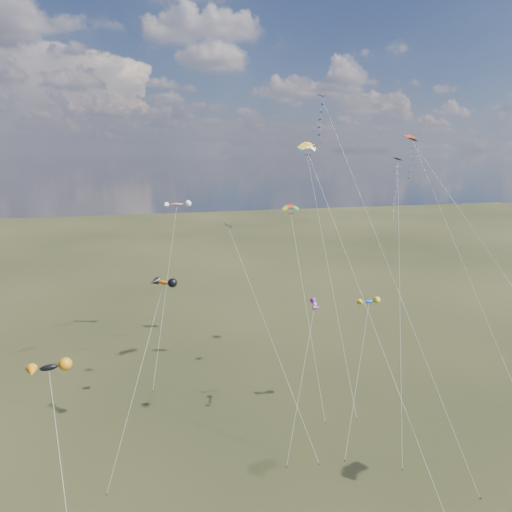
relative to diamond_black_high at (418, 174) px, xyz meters
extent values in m
cube|color=black|center=(-0.20, 1.48, 4.34)|extent=(1.21, 1.26, 0.41)
cylinder|color=silver|center=(1.30, -9.70, -11.37)|extent=(3.02, 22.38, 31.43)
cube|color=#080A51|center=(-16.72, -7.44, 8.26)|extent=(0.96, 0.96, 0.30)
cylinder|color=silver|center=(-12.03, -15.74, -9.41)|extent=(9.41, 16.63, 35.35)
cube|color=#332316|center=(-7.34, -24.03, -27.02)|extent=(0.10, 0.10, 0.12)
cube|color=black|center=(-26.15, -6.15, -4.69)|extent=(0.75, 0.81, 0.35)
cylinder|color=silver|center=(-22.75, -11.18, -15.88)|extent=(6.84, 10.09, 22.41)
cube|color=#332316|center=(-19.34, -16.21, -27.02)|extent=(0.10, 0.10, 0.12)
cube|color=#100D51|center=(-5.91, -4.68, 1.96)|extent=(0.84, 0.87, 0.28)
cylinder|color=silver|center=(-8.91, -11.81, -12.56)|extent=(6.03, 14.30, 29.05)
cube|color=#332316|center=(-11.91, -18.95, -27.02)|extent=(0.10, 0.10, 0.12)
cube|color=#D23E0A|center=(-12.30, -16.66, 4.07)|extent=(0.88, 0.84, 0.29)
cylinder|color=silver|center=(-13.53, -13.09, -11.70)|extent=(3.26, 25.60, 30.78)
cylinder|color=silver|center=(-11.90, -0.28, -11.80)|extent=(0.71, 19.78, 30.57)
cube|color=#332316|center=(-12.25, -10.16, -27.02)|extent=(0.10, 0.10, 0.12)
cylinder|color=silver|center=(-16.10, -3.51, -15.56)|extent=(0.13, 12.87, 23.06)
cube|color=#332316|center=(-16.05, -9.93, -27.02)|extent=(0.10, 0.10, 0.12)
ellipsoid|color=black|center=(-42.71, -15.91, -13.90)|extent=(2.90, 1.57, 1.10)
cylinder|color=silver|center=(-41.52, -21.17, -20.49)|extent=(2.39, 10.53, 13.20)
ellipsoid|color=#D6600C|center=(-33.10, -7.63, -9.94)|extent=(2.68, 2.60, 1.11)
cylinder|color=silver|center=(-36.20, -11.38, -18.51)|extent=(6.22, 7.52, 17.16)
cube|color=#332316|center=(-39.29, -15.12, -27.02)|extent=(0.10, 0.10, 0.12)
ellipsoid|color=white|center=(-17.40, -9.07, -13.05)|extent=(1.10, 2.18, 0.74)
cylinder|color=silver|center=(-20.00, -12.40, -20.07)|extent=(5.22, 6.70, 14.04)
cube|color=#332316|center=(-22.59, -15.74, -27.02)|extent=(0.10, 0.10, 0.12)
ellipsoid|color=red|center=(-29.18, 19.31, -5.23)|extent=(4.12, 2.35, 1.17)
cylinder|color=silver|center=(-31.88, 10.77, -16.16)|extent=(5.43, 17.09, 21.86)
cube|color=#332316|center=(-34.58, 2.24, -27.02)|extent=(0.10, 0.10, 0.12)
ellipsoid|color=blue|center=(-10.77, -8.71, -13.49)|extent=(2.07, 0.96, 0.94)
cylinder|color=silver|center=(-13.75, -12.53, -20.28)|extent=(5.99, 7.65, 13.61)
cube|color=#332316|center=(-16.72, -16.34, -27.02)|extent=(0.10, 0.10, 0.12)
camera|label=1|loc=(-35.23, -52.21, 2.85)|focal=32.00mm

